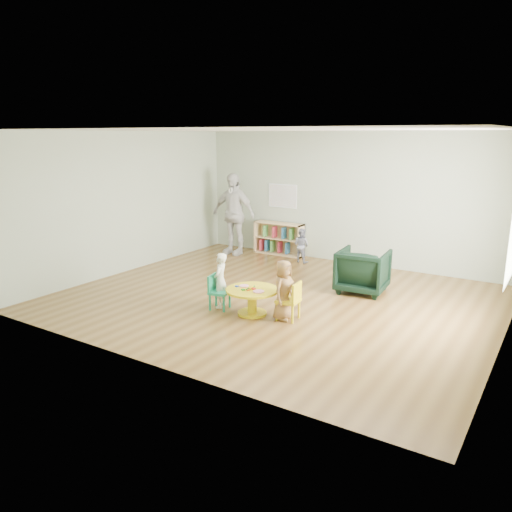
# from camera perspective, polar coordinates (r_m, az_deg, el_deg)

# --- Properties ---
(room) EXTENTS (7.10, 7.00, 2.80)m
(room) POSITION_cam_1_polar(r_m,az_deg,el_deg) (8.15, 2.60, 7.82)
(room) COLOR brown
(room) RESTS_ON ground
(activity_table) EXTENTS (0.82, 0.82, 0.45)m
(activity_table) POSITION_cam_1_polar(r_m,az_deg,el_deg) (7.75, -0.45, -4.67)
(activity_table) COLOR gold
(activity_table) RESTS_ON ground
(kid_chair_left) EXTENTS (0.36, 0.36, 0.56)m
(kid_chair_left) POSITION_cam_1_polar(r_m,az_deg,el_deg) (8.01, -4.45, -3.97)
(kid_chair_left) COLOR #198B60
(kid_chair_left) RESTS_ON ground
(kid_chair_right) EXTENTS (0.35, 0.35, 0.59)m
(kid_chair_right) POSITION_cam_1_polar(r_m,az_deg,el_deg) (7.53, 4.01, -5.01)
(kid_chair_right) COLOR gold
(kid_chair_right) RESTS_ON ground
(bookshelf) EXTENTS (1.20, 0.30, 0.75)m
(bookshelf) POSITION_cam_1_polar(r_m,az_deg,el_deg) (11.64, 2.63, 2.00)
(bookshelf) COLOR tan
(bookshelf) RESTS_ON ground
(alphabet_poster) EXTENTS (0.74, 0.01, 0.54)m
(alphabet_poster) POSITION_cam_1_polar(r_m,az_deg,el_deg) (11.58, 3.06, 6.87)
(alphabet_poster) COLOR white
(alphabet_poster) RESTS_ON ground
(armchair) EXTENTS (0.89, 0.92, 0.77)m
(armchair) POSITION_cam_1_polar(r_m,az_deg,el_deg) (9.00, 12.11, -1.68)
(armchair) COLOR black
(armchair) RESTS_ON ground
(child_left) EXTENTS (0.30, 0.38, 0.90)m
(child_left) POSITION_cam_1_polar(r_m,az_deg,el_deg) (8.04, -4.09, -2.79)
(child_left) COLOR silver
(child_left) RESTS_ON ground
(child_right) EXTENTS (0.32, 0.46, 0.92)m
(child_right) POSITION_cam_1_polar(r_m,az_deg,el_deg) (7.51, 3.14, -3.89)
(child_right) COLOR orange
(child_right) RESTS_ON ground
(toddler) EXTENTS (0.40, 0.32, 0.75)m
(toddler) POSITION_cam_1_polar(r_m,az_deg,el_deg) (10.91, 5.21, 1.22)
(toddler) COLOR #192040
(toddler) RESTS_ON ground
(adult_caretaker) EXTENTS (1.11, 0.48, 1.88)m
(adult_caretaker) POSITION_cam_1_polar(r_m,az_deg,el_deg) (11.57, -2.61, 4.83)
(adult_caretaker) COLOR silver
(adult_caretaker) RESTS_ON ground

